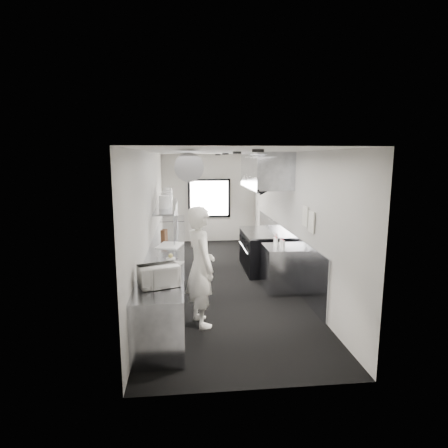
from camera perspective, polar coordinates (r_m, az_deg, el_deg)
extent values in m
cube|color=black|center=(8.37, -0.44, -8.57)|extent=(3.00, 8.00, 0.01)
cube|color=silver|center=(7.93, -0.47, 10.98)|extent=(3.00, 8.00, 0.01)
cube|color=beige|center=(11.98, -2.29, 3.97)|extent=(3.00, 0.02, 2.80)
cube|color=beige|center=(4.17, 4.88, -7.80)|extent=(3.00, 0.02, 2.80)
cube|color=beige|center=(8.03, -11.17, 0.75)|extent=(0.02, 8.00, 2.80)
cube|color=beige|center=(8.31, 9.91, 1.10)|extent=(0.02, 8.00, 2.80)
cube|color=#90949D|center=(8.75, 9.08, -4.10)|extent=(0.03, 5.50, 1.10)
cylinder|color=gray|center=(8.29, -5.61, 9.17)|extent=(0.40, 6.40, 0.40)
cube|color=white|center=(11.94, -2.27, 3.95)|extent=(1.20, 0.03, 1.10)
cube|color=black|center=(11.92, -2.30, 6.71)|extent=(1.36, 0.03, 0.08)
cube|color=black|center=(12.04, -2.26, 1.24)|extent=(1.36, 0.03, 0.08)
cube|color=black|center=(11.94, -5.35, 3.91)|extent=(0.08, 0.03, 1.25)
cube|color=black|center=(12.02, 0.77, 3.99)|extent=(0.08, 0.03, 1.25)
cube|color=#90949D|center=(8.79, 6.32, 8.23)|extent=(0.80, 2.20, 0.80)
cube|color=#90949D|center=(8.74, 3.83, 5.70)|extent=(0.05, 2.20, 0.05)
cube|color=black|center=(8.80, 5.77, 6.02)|extent=(0.50, 2.10, 0.28)
cube|color=#90949D|center=(7.73, -8.66, -6.77)|extent=(0.70, 6.00, 0.90)
cube|color=#90949D|center=(8.97, -8.73, 2.76)|extent=(0.45, 3.00, 0.04)
cylinder|color=#90949D|center=(7.64, -7.65, -1.00)|extent=(0.04, 0.04, 0.66)
cylinder|color=#90949D|center=(9.01, -7.40, 0.71)|extent=(0.04, 0.04, 0.66)
cylinder|color=#90949D|center=(10.40, -7.22, 1.96)|extent=(0.04, 0.04, 0.66)
cube|color=black|center=(9.06, 5.77, -4.19)|extent=(0.85, 1.60, 0.90)
cube|color=#90949D|center=(8.95, 5.83, -1.28)|extent=(0.85, 1.60, 0.04)
cube|color=#90949D|center=(8.98, 3.20, -4.27)|extent=(0.03, 1.55, 0.80)
cylinder|color=#90949D|center=(8.96, 3.02, -3.66)|extent=(0.03, 1.30, 0.03)
cube|color=#90949D|center=(7.77, 8.60, -6.69)|extent=(0.65, 0.80, 0.90)
cube|color=#90949D|center=(11.32, -7.81, -1.35)|extent=(0.70, 1.20, 0.90)
cube|color=white|center=(7.13, 12.33, 1.18)|extent=(0.02, 0.28, 0.38)
cube|color=white|center=(6.82, 13.23, 0.30)|extent=(0.02, 0.28, 0.38)
imported|color=white|center=(5.98, -3.61, -6.51)|extent=(0.66, 0.81, 1.94)
imported|color=white|center=(5.34, -9.99, -7.82)|extent=(0.60, 0.53, 0.30)
cylinder|color=silver|center=(5.37, -11.36, -8.93)|extent=(0.16, 0.16, 0.09)
cylinder|color=silver|center=(5.78, -11.47, -7.48)|extent=(0.16, 0.16, 0.10)
cube|color=beige|center=(6.39, -8.04, -6.10)|extent=(0.45, 0.49, 0.01)
cylinder|color=silver|center=(6.74, -8.16, -5.24)|extent=(0.22, 0.22, 0.01)
sphere|color=tan|center=(6.73, -8.17, -4.83)|extent=(0.08, 0.08, 0.08)
cube|color=white|center=(7.73, -8.31, -3.24)|extent=(0.58, 0.68, 0.02)
cube|color=brown|center=(8.25, -9.16, -1.65)|extent=(0.15, 0.23, 0.23)
cylinder|color=silver|center=(8.35, -9.10, 3.34)|extent=(0.32, 0.32, 0.29)
cylinder|color=silver|center=(8.60, -8.79, 3.68)|extent=(0.33, 0.33, 0.33)
cylinder|color=silver|center=(9.07, -8.71, 4.08)|extent=(0.30, 0.30, 0.35)
cylinder|color=silver|center=(9.77, -8.68, 4.47)|extent=(0.22, 0.22, 0.34)
cylinder|color=white|center=(7.37, 9.07, -3.24)|extent=(0.08, 0.08, 0.19)
cylinder|color=white|center=(7.53, 8.74, -3.00)|extent=(0.06, 0.06, 0.17)
cylinder|color=white|center=(7.62, 8.03, -2.82)|extent=(0.07, 0.07, 0.17)
cylinder|color=white|center=(7.75, 7.81, -2.60)|extent=(0.07, 0.07, 0.17)
cylinder|color=white|center=(7.93, 7.96, -2.25)|extent=(0.08, 0.08, 0.19)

